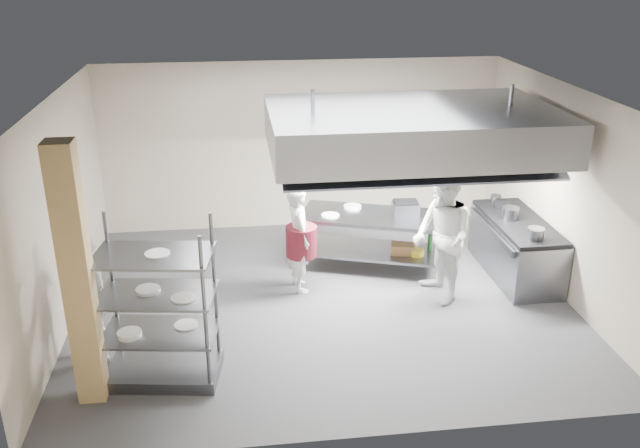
{
  "coord_description": "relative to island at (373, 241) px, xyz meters",
  "views": [
    {
      "loc": [
        -1.17,
        -8.62,
        4.74
      ],
      "look_at": [
        -0.03,
        0.2,
        1.12
      ],
      "focal_mm": 38.0,
      "sensor_mm": 36.0,
      "label": 1
    }
  ],
  "objects": [
    {
      "name": "wall_back",
      "position": [
        -0.92,
        2.0,
        1.04
      ],
      "size": [
        7.0,
        0.0,
        7.0
      ],
      "primitive_type": "plane",
      "rotation": [
        1.57,
        0.0,
        0.0
      ],
      "color": "#AFA18B",
      "rests_on": "ground"
    },
    {
      "name": "chef_head",
      "position": [
        -1.23,
        -0.57,
        0.36
      ],
      "size": [
        0.49,
        0.65,
        1.64
      ],
      "primitive_type": "imported",
      "rotation": [
        0.0,
        0.0,
        1.74
      ],
      "color": "silver",
      "rests_on": "floor"
    },
    {
      "name": "range_top",
      "position": [
        2.16,
        -0.5,
        0.41
      ],
      "size": [
        0.78,
        1.96,
        0.06
      ],
      "primitive_type": "cube",
      "color": "black",
      "rests_on": "cooking_range"
    },
    {
      "name": "island",
      "position": [
        0.0,
        0.0,
        0.0
      ],
      "size": [
        2.42,
        1.62,
        0.91
      ],
      "primitive_type": null,
      "rotation": [
        0.0,
        0.0,
        -0.33
      ],
      "color": "gray",
      "rests_on": "floor"
    },
    {
      "name": "wall_right",
      "position": [
        2.58,
        -1.0,
        1.04
      ],
      "size": [
        0.0,
        6.0,
        6.0
      ],
      "primitive_type": "plane",
      "rotation": [
        1.57,
        0.0,
        -1.57
      ],
      "color": "#AFA18B",
      "rests_on": "ground"
    },
    {
      "name": "floor",
      "position": [
        -0.92,
        -1.0,
        -0.46
      ],
      "size": [
        7.0,
        7.0,
        0.0
      ],
      "primitive_type": "plane",
      "color": "#2C2C2E",
      "rests_on": "ground"
    },
    {
      "name": "island_undershelf",
      "position": [
        0.0,
        0.0,
        -0.16
      ],
      "size": [
        2.22,
        1.47,
        0.04
      ],
      "primitive_type": "cube",
      "rotation": [
        0.0,
        0.0,
        -0.33
      ],
      "color": "slate",
      "rests_on": "island"
    },
    {
      "name": "chef_line",
      "position": [
        0.75,
        -1.14,
        0.52
      ],
      "size": [
        0.88,
        1.05,
        1.94
      ],
      "primitive_type": "imported",
      "rotation": [
        0.0,
        0.0,
        -1.4
      ],
      "color": "white",
      "rests_on": "floor"
    },
    {
      "name": "exhaust_hood",
      "position": [
        0.38,
        -0.6,
        1.94
      ],
      "size": [
        4.0,
        2.5,
        0.6
      ],
      "primitive_type": "cube",
      "color": "gray",
      "rests_on": "ceiling"
    },
    {
      "name": "column",
      "position": [
        -3.82,
        -2.9,
        1.04
      ],
      "size": [
        0.3,
        0.3,
        3.0
      ],
      "primitive_type": "cube",
      "color": "tan",
      "rests_on": "floor"
    },
    {
      "name": "pass_rack",
      "position": [
        -3.06,
        -2.61,
        0.53
      ],
      "size": [
        1.41,
        0.95,
        1.97
      ],
      "primitive_type": null,
      "rotation": [
        0.0,
        0.0,
        -0.15
      ],
      "color": "gray",
      "rests_on": "floor"
    },
    {
      "name": "wall_shelf",
      "position": [
        0.88,
        1.84,
        1.04
      ],
      "size": [
        1.5,
        0.28,
        0.04
      ],
      "primitive_type": "cube",
      "color": "gray",
      "rests_on": "wall_back"
    },
    {
      "name": "plate_stack",
      "position": [
        -3.06,
        -2.61,
        0.17
      ],
      "size": [
        0.28,
        0.28,
        0.05
      ],
      "primitive_type": "cylinder",
      "color": "silver",
      "rests_on": "pass_rack"
    },
    {
      "name": "wicker_basket",
      "position": [
        0.43,
        -0.21,
        -0.06
      ],
      "size": [
        0.41,
        0.34,
        0.15
      ],
      "primitive_type": "cube",
      "rotation": [
        0.0,
        0.0,
        -0.3
      ],
      "color": "brown",
      "rests_on": "island_undershelf"
    },
    {
      "name": "hood_strip_b",
      "position": [
        1.28,
        -0.6,
        1.62
      ],
      "size": [
        1.6,
        0.12,
        0.04
      ],
      "primitive_type": "cube",
      "color": "white",
      "rests_on": "exhaust_hood"
    },
    {
      "name": "cooking_range",
      "position": [
        2.16,
        -0.5,
        -0.04
      ],
      "size": [
        0.8,
        2.0,
        0.84
      ],
      "primitive_type": "cube",
      "color": "gray",
      "rests_on": "floor"
    },
    {
      "name": "stockpot",
      "position": [
        2.05,
        -0.41,
        0.54
      ],
      "size": [
        0.26,
        0.26,
        0.18
      ],
      "primitive_type": "cylinder",
      "color": "gray",
      "rests_on": "range_top"
    },
    {
      "name": "ceiling",
      "position": [
        -0.92,
        -1.0,
        2.54
      ],
      "size": [
        7.0,
        7.0,
        0.0
      ],
      "primitive_type": "plane",
      "rotation": [
        3.14,
        0.0,
        0.0
      ],
      "color": "silver",
      "rests_on": "wall_back"
    },
    {
      "name": "island_worktop",
      "position": [
        0.0,
        0.0,
        0.42
      ],
      "size": [
        2.42,
        1.62,
        0.06
      ],
      "primitive_type": "cube",
      "rotation": [
        0.0,
        0.0,
        -0.33
      ],
      "color": "gray",
      "rests_on": "island"
    },
    {
      "name": "hood_strip_a",
      "position": [
        -0.52,
        -0.6,
        1.62
      ],
      "size": [
        1.6,
        0.12,
        0.04
      ],
      "primitive_type": "cube",
      "color": "white",
      "rests_on": "exhaust_hood"
    },
    {
      "name": "griddle",
      "position": [
        0.49,
        -0.05,
        0.55
      ],
      "size": [
        0.41,
        0.33,
        0.19
      ],
      "primitive_type": "cube",
      "rotation": [
        0.0,
        0.0,
        -0.06
      ],
      "color": "slate",
      "rests_on": "island_worktop"
    },
    {
      "name": "chef_plating",
      "position": [
        -3.92,
        -2.02,
        0.38
      ],
      "size": [
        0.73,
        1.06,
        1.67
      ],
      "primitive_type": "imported",
      "rotation": [
        0.0,
        0.0,
        -1.21
      ],
      "color": "silver",
      "rests_on": "floor"
    },
    {
      "name": "wall_left",
      "position": [
        -4.42,
        -1.0,
        1.04
      ],
      "size": [
        0.0,
        6.0,
        6.0
      ],
      "primitive_type": "plane",
      "rotation": [
        1.57,
        0.0,
        1.57
      ],
      "color": "#AFA18B",
      "rests_on": "ground"
    }
  ]
}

